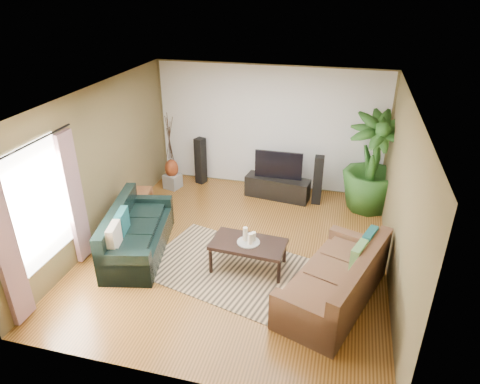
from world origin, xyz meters
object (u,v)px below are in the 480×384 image
(coffee_table, at_px, (248,255))
(pedestal, at_px, (173,181))
(sofa_right, at_px, (334,276))
(tv_stand, at_px, (277,188))
(side_table, at_px, (140,201))
(speaker_left, at_px, (201,161))
(sofa_left, at_px, (138,230))
(speaker_right, at_px, (318,180))
(potted_plant, at_px, (373,163))
(vase, at_px, (172,168))
(television, at_px, (279,165))

(coffee_table, relative_size, pedestal, 3.65)
(sofa_right, height_order, pedestal, sofa_right)
(tv_stand, distance_m, side_table, 2.89)
(pedestal, bearing_deg, speaker_left, 38.78)
(sofa_left, xyz_separation_m, speaker_right, (2.80, 2.57, 0.10))
(sofa_right, xyz_separation_m, potted_plant, (0.53, 3.03, 0.58))
(speaker_left, relative_size, potted_plant, 0.53)
(sofa_right, bearing_deg, tv_stand, -136.31)
(coffee_table, relative_size, tv_stand, 0.87)
(pedestal, relative_size, side_table, 0.68)
(speaker_right, height_order, side_table, speaker_right)
(potted_plant, height_order, vase, potted_plant)
(potted_plant, bearing_deg, tv_stand, 179.64)
(coffee_table, distance_m, pedestal, 3.42)
(sofa_left, relative_size, side_table, 4.11)
(speaker_right, bearing_deg, side_table, -160.71)
(sofa_left, height_order, tv_stand, sofa_left)
(sofa_left, height_order, potted_plant, potted_plant)
(speaker_left, bearing_deg, sofa_left, -73.34)
(tv_stand, xyz_separation_m, side_table, (-2.58, -1.32, 0.01))
(sofa_right, height_order, speaker_left, speaker_left)
(tv_stand, xyz_separation_m, potted_plant, (1.87, -0.01, 0.77))
(vase, bearing_deg, tv_stand, 2.53)
(sofa_right, bearing_deg, potted_plant, -170.06)
(sofa_right, relative_size, television, 2.10)
(speaker_right, bearing_deg, pedestal, 179.93)
(side_table, bearing_deg, pedestal, 80.51)
(coffee_table, height_order, tv_stand, coffee_table)
(sofa_left, height_order, side_table, sofa_left)
(coffee_table, relative_size, speaker_left, 1.10)
(sofa_left, height_order, speaker_right, speaker_right)
(coffee_table, height_order, vase, vase)
(sofa_right, relative_size, vase, 5.08)
(television, relative_size, pedestal, 3.09)
(sofa_right, distance_m, pedestal, 4.75)
(coffee_table, bearing_deg, speaker_left, 125.71)
(potted_plant, distance_m, side_table, 4.70)
(sofa_right, bearing_deg, television, -136.45)
(speaker_left, bearing_deg, vase, -122.27)
(speaker_left, bearing_deg, potted_plant, 13.77)
(television, distance_m, pedestal, 2.45)
(sofa_left, bearing_deg, vase, -2.75)
(sofa_right, relative_size, pedestal, 6.50)
(television, height_order, speaker_left, speaker_left)
(sofa_left, distance_m, television, 3.29)
(coffee_table, distance_m, side_table, 2.85)
(potted_plant, bearing_deg, speaker_left, 174.82)
(television, bearing_deg, side_table, -152.52)
(television, height_order, pedestal, television)
(sofa_left, xyz_separation_m, pedestal, (-0.42, 2.50, -0.26))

